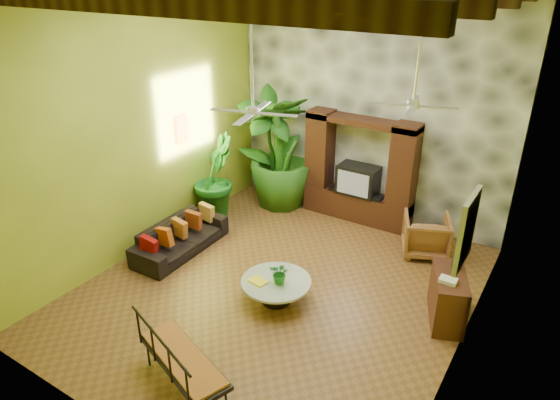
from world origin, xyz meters
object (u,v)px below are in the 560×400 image
Objects in this scene: ceiling_fan_back at (415,91)px; iron_bench at (179,359)px; side_console at (448,298)px; wicker_armchair at (426,235)px; coffee_table at (276,288)px; ceiling_fan_front at (252,97)px; sofa at (180,237)px; tall_plant_b at (214,177)px; entertainment_center at (359,177)px; tall_plant_c at (281,152)px; tall_plant_a at (270,148)px.

iron_bench is at bearing -110.75° from ceiling_fan_back.
iron_bench is (-1.45, -3.83, -2.87)m from ceiling_fan_back.
wicker_armchair is at bearing 95.76° from side_console.
coffee_table is 0.70× the size of iron_bench.
ceiling_fan_back reaches higher than iron_bench.
sofa is (-2.10, 0.42, -3.10)m from ceiling_fan_front.
coffee_table is at bearing 9.79° from ceiling_fan_front.
side_console is at bearing -9.17° from tall_plant_b.
entertainment_center is 1.84m from tall_plant_c.
iron_bench is at bearing -70.58° from tall_plant_c.
ceiling_fan_back is 1.00× the size of tall_plant_b.
entertainment_center is 1.44× the size of iron_bench.
sofa is 2.47m from coffee_table.
ceiling_fan_front is at bearing -63.99° from tall_plant_c.
wicker_armchair is 3.25m from coffee_table.
coffee_table is at bearing 109.59° from iron_bench.
tall_plant_b is at bearing -115.90° from tall_plant_a.
tall_plant_a reaches higher than tall_plant_b.
tall_plant_b is at bearing 141.57° from ceiling_fan_front.
tall_plant_c reaches higher than iron_bench.
tall_plant_c is (-3.38, 1.65, -2.12)m from ceiling_fan_back.
tall_plant_b is 1.60m from tall_plant_c.
entertainment_center is 2.10m from tall_plant_a.
wicker_armchair is 4.52m from tall_plant_b.
ceiling_fan_front reaches higher than tall_plant_c.
entertainment_center is 2.07× the size of coffee_table.
ceiling_fan_back is at bearing -4.63° from tall_plant_b.
wicker_armchair is 0.33× the size of tall_plant_c.
tall_plant_b is (-4.25, 0.34, -2.47)m from ceiling_fan_back.
ceiling_fan_back reaches higher than tall_plant_b.
sofa is (-3.90, -1.18, -3.10)m from ceiling_fan_back.
ceiling_fan_front reaches higher than sofa.
iron_bench reaches higher than wicker_armchair.
ceiling_fan_front is at bearing -170.21° from coffee_table.
tall_plant_b reaches higher than side_console.
ceiling_fan_back reaches higher than entertainment_center.
iron_bench is (2.80, -4.18, -0.40)m from tall_plant_b.
tall_plant_c is at bearing 56.44° from tall_plant_b.
side_console is at bearing 20.90° from ceiling_fan_front.
wicker_armchair is at bearing 60.53° from coffee_table.
tall_plant_b reaches higher than sofa.
entertainment_center is 0.89× the size of tall_plant_a.
tall_plant_a is 0.26m from tall_plant_c.
tall_plant_a is 5.23m from side_console.
tall_plant_c is at bearing 121.17° from coffee_table.
ceiling_fan_back is 4.93m from tall_plant_b.
tall_plant_c is (-3.53, 0.36, 0.89)m from wicker_armchair.
tall_plant_b is at bearing -149.00° from entertainment_center.
coffee_table is 2.71m from side_console.
iron_bench is (-1.59, -5.12, 0.14)m from wicker_armchair.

